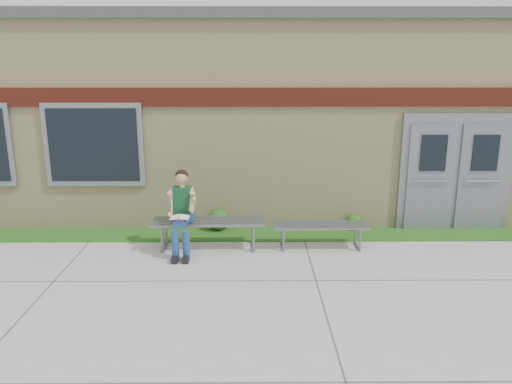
{
  "coord_description": "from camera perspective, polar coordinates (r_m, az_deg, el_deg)",
  "views": [
    {
      "loc": [
        0.03,
        -6.51,
        3.23
      ],
      "look_at": [
        0.09,
        1.7,
        1.09
      ],
      "focal_mm": 35.0,
      "sensor_mm": 36.0,
      "label": 1
    }
  ],
  "objects": [
    {
      "name": "bench_right",
      "position": [
        9.0,
        7.4,
        -4.29
      ],
      "size": [
        1.68,
        0.48,
        0.44
      ],
      "rotation": [
        0.0,
        0.0,
        -0.01
      ],
      "color": "slate",
      "rests_on": "ground"
    },
    {
      "name": "ground",
      "position": [
        7.27,
        -0.63,
        -11.78
      ],
      "size": [
        80.0,
        80.0,
        0.0
      ],
      "primitive_type": "plane",
      "color": "#9E9E99",
      "rests_on": "ground"
    },
    {
      "name": "school_building",
      "position": [
        12.55,
        -0.58,
        9.45
      ],
      "size": [
        16.2,
        6.22,
        4.2
      ],
      "color": "beige",
      "rests_on": "ground"
    },
    {
      "name": "shrub_east",
      "position": [
        10.05,
        11.08,
        -3.37
      ],
      "size": [
        0.31,
        0.31,
        0.31
      ],
      "primitive_type": "sphere",
      "color": "#1E5316",
      "rests_on": "grass_strip"
    },
    {
      "name": "girl",
      "position": [
        8.66,
        -8.47,
        -2.08
      ],
      "size": [
        0.51,
        0.84,
        1.45
      ],
      "rotation": [
        0.0,
        0.0,
        -0.02
      ],
      "color": "navy",
      "rests_on": "ground"
    },
    {
      "name": "shrub_mid",
      "position": [
        9.86,
        -4.3,
        -3.19
      ],
      "size": [
        0.41,
        0.41,
        0.41
      ],
      "primitive_type": "sphere",
      "color": "#1E5316",
      "rests_on": "grass_strip"
    },
    {
      "name": "bench_left",
      "position": [
        8.93,
        -5.45,
        -3.97
      ],
      "size": [
        2.0,
        0.6,
        0.52
      ],
      "rotation": [
        0.0,
        0.0,
        0.03
      ],
      "color": "slate",
      "rests_on": "ground"
    },
    {
      "name": "grass_strip",
      "position": [
        9.67,
        -0.58,
        -4.86
      ],
      "size": [
        16.0,
        0.8,
        0.02
      ],
      "primitive_type": "cube",
      "color": "#1E5316",
      "rests_on": "ground"
    }
  ]
}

